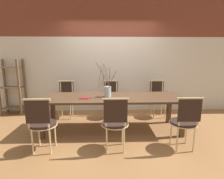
# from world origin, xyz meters

# --- Properties ---
(ground_plane) EXTENTS (16.00, 16.00, 0.00)m
(ground_plane) POSITION_xyz_m (0.00, 0.00, 0.00)
(ground_plane) COLOR olive
(wall_rear) EXTENTS (12.00, 0.06, 3.20)m
(wall_rear) POSITION_xyz_m (0.00, 1.38, 1.60)
(wall_rear) COLOR beige
(wall_rear) RESTS_ON ground_plane
(dining_table) EXTENTS (2.91, 0.95, 0.73)m
(dining_table) POSITION_xyz_m (0.00, 0.00, 0.65)
(dining_table) COLOR #4C3321
(dining_table) RESTS_ON ground_plane
(chair_near_leftend) EXTENTS (0.45, 0.45, 0.93)m
(chair_near_leftend) POSITION_xyz_m (-1.16, -0.83, 0.51)
(chair_near_leftend) COLOR black
(chair_near_leftend) RESTS_ON ground_plane
(chair_near_left) EXTENTS (0.45, 0.45, 0.93)m
(chair_near_left) POSITION_xyz_m (0.03, -0.83, 0.51)
(chair_near_left) COLOR black
(chair_near_left) RESTS_ON ground_plane
(chair_near_center) EXTENTS (0.45, 0.45, 0.93)m
(chair_near_center) POSITION_xyz_m (1.17, -0.83, 0.51)
(chair_near_center) COLOR black
(chair_near_center) RESTS_ON ground_plane
(chair_far_leftend) EXTENTS (0.45, 0.45, 0.93)m
(chair_far_leftend) POSITION_xyz_m (-1.15, 0.83, 0.51)
(chair_far_leftend) COLOR black
(chair_far_leftend) RESTS_ON ground_plane
(chair_far_left) EXTENTS (0.45, 0.45, 0.93)m
(chair_far_left) POSITION_xyz_m (0.00, 0.83, 0.51)
(chair_far_left) COLOR black
(chair_far_left) RESTS_ON ground_plane
(chair_far_center) EXTENTS (0.45, 0.45, 0.93)m
(chair_far_center) POSITION_xyz_m (1.21, 0.83, 0.51)
(chair_far_center) COLOR black
(chair_far_center) RESTS_ON ground_plane
(vase_centerpiece) EXTENTS (0.41, 0.41, 0.71)m
(vase_centerpiece) POSITION_xyz_m (-0.10, -0.03, 0.85)
(vase_centerpiece) COLOR #B2BCC1
(vase_centerpiece) RESTS_ON dining_table
(book_stack) EXTENTS (0.20, 0.17, 0.02)m
(book_stack) POSITION_xyz_m (-0.55, -0.12, 0.73)
(book_stack) COLOR maroon
(book_stack) RESTS_ON dining_table
(shelving_rack) EXTENTS (0.57, 0.36, 1.47)m
(shelving_rack) POSITION_xyz_m (-2.63, 1.13, 0.73)
(shelving_rack) COLOR brown
(shelving_rack) RESTS_ON ground_plane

